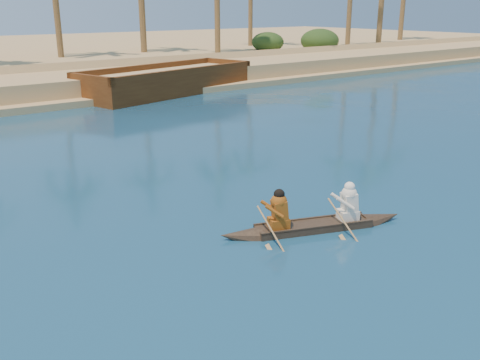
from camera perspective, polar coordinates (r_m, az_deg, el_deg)
canoe at (r=12.86m, az=7.87°, el=-4.25°), size 4.54×2.23×1.27m
barge_right at (r=33.47m, az=-7.72°, el=10.31°), size 12.01×6.33×1.91m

